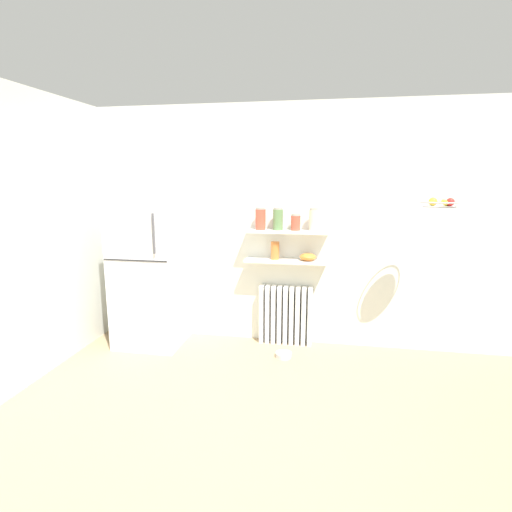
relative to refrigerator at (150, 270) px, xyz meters
The scene contains 15 objects.
ground_plane 2.10m from the refrigerator, 37.88° to the right, with size 7.04×7.04×0.00m, color #9E8460.
back_wall 1.63m from the refrigerator, 13.48° to the left, with size 7.04×0.10×2.60m, color silver.
side_wall_left 1.38m from the refrigerator, 123.81° to the right, with size 0.10×4.80×2.60m, color silver.
refrigerator is the anchor object (origin of this frame).
radiator 1.58m from the refrigerator, ahead, with size 0.58×0.12×0.66m.
wall_shelf_lower 1.49m from the refrigerator, ahead, with size 0.89×0.22×0.03m, color white.
wall_shelf_upper 1.55m from the refrigerator, ahead, with size 0.89×0.22×0.03m, color white.
storage_jar_0 1.34m from the refrigerator, ahead, with size 0.11×0.11×0.24m.
storage_jar_1 1.51m from the refrigerator, ahead, with size 0.10×0.10×0.24m.
storage_jar_2 1.67m from the refrigerator, ahead, with size 0.10×0.10×0.18m.
storage_jar_3 1.85m from the refrigerator, ahead, with size 0.09×0.09×0.24m.
vase 1.39m from the refrigerator, ahead, with size 0.09×0.09×0.19m, color #CC7033.
shelf_bowl 1.73m from the refrigerator, ahead, with size 0.18×0.18×0.08m, color orange.
pet_food_bowl 1.71m from the refrigerator, ahead, with size 0.17×0.17×0.05m, color #B7B7BC.
hanging_fruit_basket 2.98m from the refrigerator, ahead, with size 0.34×0.34×0.09m.
Camera 1 is at (0.38, -2.27, 1.82)m, focal length 27.91 mm.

